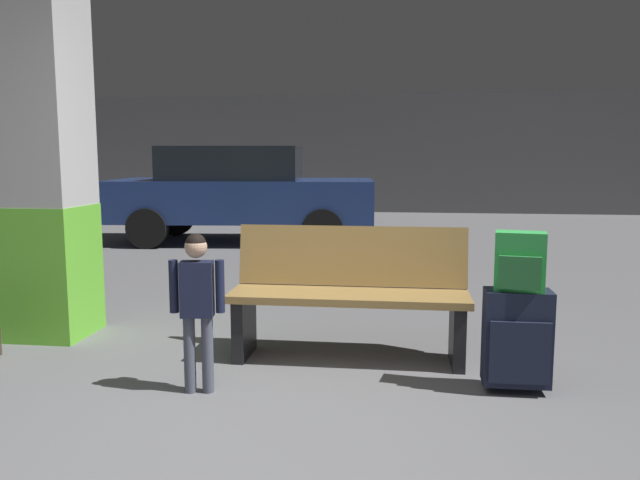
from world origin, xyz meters
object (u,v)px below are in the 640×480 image
(bench, at_px, (350,294))
(backpack_bright, at_px, (520,262))
(parked_car_far, at_px, (240,191))
(child, at_px, (197,296))
(structural_pillar, at_px, (44,147))
(suitcase, at_px, (517,338))

(bench, relative_size, backpack_bright, 4.71)
(backpack_bright, bearing_deg, parked_car_far, 117.57)
(backpack_bright, xyz_separation_m, child, (-1.84, -0.25, -0.19))
(bench, distance_m, backpack_bright, 1.19)
(structural_pillar, relative_size, backpack_bright, 8.54)
(backpack_bright, relative_size, child, 0.36)
(suitcase, height_order, child, child)
(parked_car_far, bearing_deg, child, -77.87)
(bench, xyz_separation_m, backpack_bright, (1.02, -0.52, 0.33))
(bench, height_order, suitcase, bench)
(suitcase, distance_m, child, 1.87)
(child, bearing_deg, parked_car_far, 102.13)
(parked_car_far, bearing_deg, suitcase, -62.42)
(suitcase, bearing_deg, child, -172.40)
(backpack_bright, bearing_deg, bench, 152.78)
(structural_pillar, bearing_deg, suitcase, -13.11)
(bench, xyz_separation_m, parked_car_far, (-2.20, 5.63, 0.36))
(parked_car_far, bearing_deg, bench, -68.70)
(bench, bearing_deg, parked_car_far, 111.30)
(structural_pillar, distance_m, bench, 2.53)
(backpack_bright, distance_m, parked_car_far, 6.95)
(bench, bearing_deg, child, -136.81)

